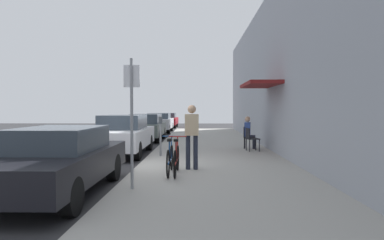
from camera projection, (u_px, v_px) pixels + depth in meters
name	position (u px, v px, depth m)	size (l,w,h in m)	color
ground_plane	(137.00, 170.00, 9.56)	(60.00, 60.00, 0.00)	#2D2D30
sidewalk_slab	(214.00, 158.00, 11.51)	(4.50, 32.00, 0.12)	#9E9B93
building_facade	(286.00, 66.00, 11.37)	(1.40, 32.00, 6.31)	#999EA8
parked_car_0	(58.00, 160.00, 6.86)	(1.80, 4.40, 1.34)	black
parked_car_1	(123.00, 134.00, 12.78)	(1.80, 4.40, 1.48)	silver
parked_car_2	(146.00, 127.00, 18.40)	(1.80, 4.40, 1.43)	#47514C
parked_car_3	(159.00, 122.00, 24.66)	(1.80, 4.40, 1.40)	#B7B7BC
parked_car_4	(167.00, 120.00, 31.02)	(1.80, 4.40, 1.33)	maroon
parking_meter	(161.00, 133.00, 11.55)	(0.12, 0.10, 1.32)	slate
street_sign	(132.00, 113.00, 6.80)	(0.32, 0.06, 2.60)	gray
bicycle_0	(170.00, 159.00, 8.40)	(0.46, 1.71, 0.90)	black
bicycle_1	(176.00, 160.00, 8.33)	(0.46, 1.71, 0.90)	black
cafe_chair_0	(251.00, 138.00, 12.89)	(0.51, 0.51, 0.87)	black
cafe_chair_1	(247.00, 136.00, 13.77)	(0.52, 0.52, 0.87)	black
seated_patron_1	(249.00, 131.00, 13.75)	(0.48, 0.43, 1.29)	#232838
pedestrian_standing	(192.00, 132.00, 9.01)	(0.36, 0.22, 1.70)	#232838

